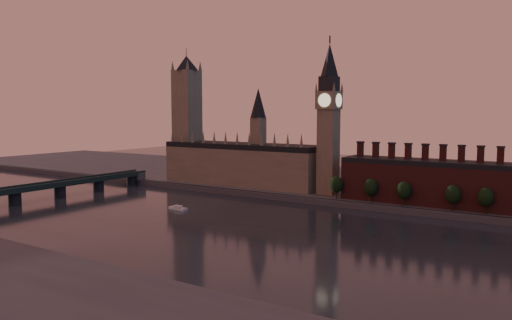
{
  "coord_description": "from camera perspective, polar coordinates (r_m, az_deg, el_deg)",
  "views": [
    {
      "loc": [
        152.39,
        -202.17,
        60.76
      ],
      "look_at": [
        -13.35,
        55.0,
        30.73
      ],
      "focal_mm": 35.0,
      "sensor_mm": 36.0,
      "label": 1
    }
  ],
  "objects": [
    {
      "name": "ground",
      "position": [
        260.36,
        -4.13,
        -7.9
      ],
      "size": [
        900.0,
        900.0,
        0.0
      ],
      "primitive_type": "plane",
      "color": "black",
      "rests_on": "ground"
    },
    {
      "name": "chimney_block",
      "position": [
        323.32,
        19.58,
        -2.35
      ],
      "size": [
        110.0,
        25.0,
        37.0
      ],
      "color": "#5E2724",
      "rests_on": "north_bank"
    },
    {
      "name": "big_ben",
      "position": [
        343.13,
        8.31,
        4.89
      ],
      "size": [
        15.0,
        15.0,
        107.0
      ],
      "color": "gray",
      "rests_on": "north_bank"
    },
    {
      "name": "palace_of_westminster",
      "position": [
        386.11,
        -1.55,
        -0.21
      ],
      "size": [
        130.0,
        30.3,
        74.0
      ],
      "color": "gray",
      "rests_on": "north_bank"
    },
    {
      "name": "embankment_tree_0",
      "position": [
        327.5,
        9.19,
        -2.77
      ],
      "size": [
        8.6,
        8.6,
        14.88
      ],
      "color": "black",
      "rests_on": "north_bank"
    },
    {
      "name": "embankment_tree_4",
      "position": [
        304.1,
        24.77,
        -3.86
      ],
      "size": [
        8.6,
        8.6,
        14.88
      ],
      "color": "black",
      "rests_on": "north_bank"
    },
    {
      "name": "victoria_tower",
      "position": [
        418.09,
        -7.89,
        5.32
      ],
      "size": [
        24.0,
        24.0,
        108.0
      ],
      "color": "gray",
      "rests_on": "north_bank"
    },
    {
      "name": "embankment_tree_1",
      "position": [
        319.53,
        12.98,
        -3.05
      ],
      "size": [
        8.6,
        8.6,
        14.88
      ],
      "color": "black",
      "rests_on": "north_bank"
    },
    {
      "name": "westminster_bridge",
      "position": [
        370.3,
        -23.99,
        -3.16
      ],
      "size": [
        14.0,
        200.0,
        11.55
      ],
      "color": "#1E2E2A",
      "rests_on": "ground"
    },
    {
      "name": "embankment_tree_3",
      "position": [
        305.9,
        21.56,
        -3.68
      ],
      "size": [
        8.6,
        8.6,
        14.88
      ],
      "color": "black",
      "rests_on": "north_bank"
    },
    {
      "name": "north_bank",
      "position": [
        413.81,
        10.86,
        -2.66
      ],
      "size": [
        900.0,
        182.0,
        4.0
      ],
      "color": "#4B4C51",
      "rests_on": "ground"
    },
    {
      "name": "river_boat",
      "position": [
        313.58,
        -8.9,
        -5.45
      ],
      "size": [
        13.42,
        4.75,
        2.63
      ],
      "rotation": [
        0.0,
        0.0,
        -0.08
      ],
      "color": "silver",
      "rests_on": "ground"
    },
    {
      "name": "embankment_tree_2",
      "position": [
        312.0,
        16.53,
        -3.35
      ],
      "size": [
        8.6,
        8.6,
        14.88
      ],
      "color": "black",
      "rests_on": "north_bank"
    }
  ]
}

